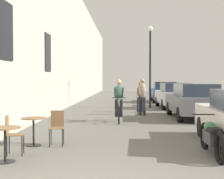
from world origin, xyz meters
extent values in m
cube|color=#B7AD99|center=(-3.45, 14.00, 4.14)|extent=(0.50, 68.00, 8.27)
cube|color=black|center=(-3.18, 4.68, 3.12)|extent=(0.04, 1.10, 1.70)
cube|color=black|center=(-3.18, 9.97, 2.92)|extent=(0.04, 1.10, 1.70)
cylinder|color=black|center=(-2.20, 1.83, 0.01)|extent=(0.40, 0.40, 0.02)
cylinder|color=black|center=(-2.20, 1.83, 0.36)|extent=(0.05, 0.05, 0.67)
cylinder|color=brown|center=(-2.20, 1.83, 0.71)|extent=(0.64, 0.64, 0.02)
cylinder|color=black|center=(-2.07, 2.67, 0.23)|extent=(0.02, 0.02, 0.45)
cylinder|color=black|center=(-2.01, 2.36, 0.23)|extent=(0.02, 0.02, 0.45)
cylinder|color=black|center=(-2.39, 2.62, 0.23)|extent=(0.02, 0.02, 0.45)
cylinder|color=black|center=(-2.33, 2.30, 0.23)|extent=(0.02, 0.02, 0.45)
cube|color=brown|center=(-2.20, 2.49, 0.46)|extent=(0.44, 0.44, 0.02)
cube|color=brown|center=(-2.38, 2.45, 0.68)|extent=(0.08, 0.34, 0.42)
cylinder|color=black|center=(-2.08, 3.54, 0.01)|extent=(0.40, 0.40, 0.02)
cylinder|color=black|center=(-2.08, 3.54, 0.36)|extent=(0.05, 0.05, 0.67)
cylinder|color=brown|center=(-2.08, 3.54, 0.71)|extent=(0.64, 0.64, 0.02)
cylinder|color=black|center=(-1.31, 3.39, 0.23)|extent=(0.02, 0.02, 0.45)
cylinder|color=black|center=(-1.63, 3.36, 0.23)|extent=(0.02, 0.02, 0.45)
cylinder|color=black|center=(-1.34, 3.71, 0.23)|extent=(0.02, 0.02, 0.45)
cylinder|color=black|center=(-1.66, 3.69, 0.23)|extent=(0.02, 0.02, 0.45)
cube|color=brown|center=(-1.49, 3.54, 0.46)|extent=(0.41, 0.41, 0.02)
cube|color=brown|center=(-1.50, 3.72, 0.68)|extent=(0.34, 0.05, 0.42)
torus|color=black|center=(0.05, 7.79, 0.33)|extent=(0.07, 0.71, 0.71)
torus|color=black|center=(0.02, 8.84, 0.33)|extent=(0.07, 0.71, 0.71)
cylinder|color=#2D6B38|center=(0.03, 8.75, 0.61)|extent=(0.04, 0.22, 0.58)
cylinder|color=#2D6B38|center=(0.04, 8.25, 0.95)|extent=(0.06, 0.82, 0.14)
cylinder|color=#2D6B38|center=(0.05, 7.81, 0.67)|extent=(0.04, 0.09, 0.67)
cylinder|color=#2D6B38|center=(0.04, 8.34, 0.37)|extent=(0.06, 1.00, 0.12)
cylinder|color=black|center=(0.05, 7.84, 1.00)|extent=(0.52, 0.04, 0.03)
ellipsoid|color=black|center=(0.03, 8.66, 0.93)|extent=(0.12, 0.24, 0.06)
ellipsoid|color=#38564C|center=(0.03, 8.58, 1.21)|extent=(0.35, 0.36, 0.59)
sphere|color=tan|center=(0.03, 8.54, 1.60)|extent=(0.22, 0.22, 0.22)
cylinder|color=#26262D|center=(0.13, 8.50, 0.55)|extent=(0.14, 0.40, 0.75)
cylinder|color=#26262D|center=(-0.07, 8.50, 0.55)|extent=(0.14, 0.40, 0.75)
cylinder|color=#38564C|center=(0.18, 8.19, 1.20)|extent=(0.12, 0.75, 0.48)
cylinder|color=#38564C|center=(-0.10, 8.18, 1.20)|extent=(0.09, 0.74, 0.48)
cylinder|color=#26262D|center=(1.21, 10.88, 0.43)|extent=(0.14, 0.14, 0.86)
cylinder|color=#26262D|center=(1.01, 10.91, 0.43)|extent=(0.14, 0.14, 0.86)
ellipsoid|color=#9E9384|center=(1.11, 10.89, 1.20)|extent=(0.38, 0.29, 0.68)
sphere|color=#A57A5B|center=(1.11, 10.89, 1.64)|extent=(0.22, 0.22, 0.22)
cylinder|color=#26262D|center=(0.98, 12.39, 0.39)|extent=(0.14, 0.14, 0.77)
cylinder|color=#26262D|center=(1.18, 12.41, 0.39)|extent=(0.14, 0.14, 0.77)
ellipsoid|color=brown|center=(1.08, 12.40, 1.08)|extent=(0.36, 0.26, 0.61)
sphere|color=#A57A5B|center=(1.08, 12.40, 1.48)|extent=(0.22, 0.22, 0.22)
cylinder|color=black|center=(1.81, 15.08, 2.30)|extent=(0.12, 0.12, 4.60)
sphere|color=silver|center=(1.81, 15.08, 4.74)|extent=(0.32, 0.32, 0.32)
cylinder|color=black|center=(2.56, 5.06, 0.29)|extent=(0.21, 0.59, 0.59)
cube|color=#595960|center=(3.25, 9.78, 0.66)|extent=(1.82, 4.30, 0.70)
cube|color=#283342|center=(3.26, 9.27, 1.26)|extent=(1.52, 2.33, 0.52)
cylinder|color=black|center=(2.43, 11.19, 0.31)|extent=(0.21, 0.62, 0.62)
cylinder|color=black|center=(4.04, 11.21, 0.31)|extent=(0.21, 0.62, 0.62)
cylinder|color=black|center=(2.46, 8.36, 0.31)|extent=(0.21, 0.62, 0.62)
cylinder|color=black|center=(4.08, 8.38, 0.31)|extent=(0.21, 0.62, 0.62)
cube|color=#B7B7BC|center=(3.23, 15.13, 0.65)|extent=(1.85, 4.29, 0.69)
cube|color=#283342|center=(3.24, 14.62, 1.26)|extent=(1.53, 2.33, 0.51)
cylinder|color=black|center=(2.40, 16.52, 0.31)|extent=(0.21, 0.62, 0.61)
cylinder|color=black|center=(4.00, 16.55, 0.31)|extent=(0.21, 0.62, 0.61)
cylinder|color=black|center=(2.46, 13.71, 0.31)|extent=(0.21, 0.62, 0.61)
cylinder|color=black|center=(4.06, 13.75, 0.31)|extent=(0.21, 0.62, 0.61)
cube|color=#384C84|center=(3.29, 20.46, 0.67)|extent=(1.95, 4.41, 0.71)
cube|color=#283342|center=(3.28, 19.94, 1.28)|extent=(1.59, 2.40, 0.53)
cylinder|color=black|center=(2.53, 21.92, 0.31)|extent=(0.22, 0.63, 0.63)
cylinder|color=black|center=(4.16, 21.86, 0.31)|extent=(0.22, 0.63, 0.63)
cylinder|color=black|center=(2.42, 19.05, 0.31)|extent=(0.22, 0.63, 0.63)
cylinder|color=black|center=(4.06, 18.99, 0.31)|extent=(0.22, 0.63, 0.63)
torus|color=black|center=(2.22, 3.35, 0.30)|extent=(0.11, 0.69, 0.69)
torus|color=black|center=(2.19, 1.90, 0.30)|extent=(0.12, 0.70, 0.70)
cube|color=#333338|center=(2.20, 2.62, 0.40)|extent=(0.26, 0.77, 0.28)
ellipsoid|color=#23512D|center=(2.21, 2.72, 0.62)|extent=(0.29, 0.53, 0.24)
cube|color=black|center=(2.20, 2.34, 0.60)|extent=(0.25, 0.45, 0.10)
cylinder|color=black|center=(2.22, 3.25, 0.85)|extent=(0.62, 0.04, 0.03)
camera|label=1|loc=(0.23, -4.83, 1.69)|focal=53.10mm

